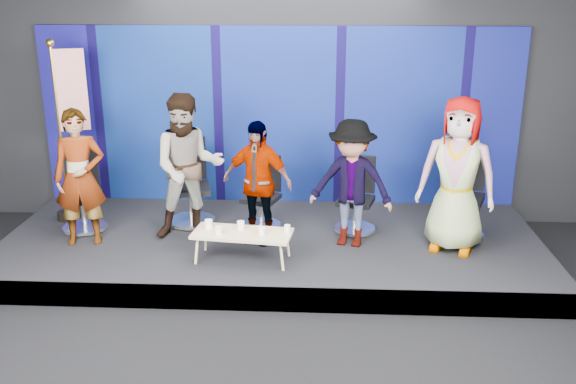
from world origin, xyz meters
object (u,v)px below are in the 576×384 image
panelist_c (257,182)px  flag_stand (69,127)px  chair_b (190,196)px  chair_d (356,207)px  mug_b (218,230)px  panelist_d (351,184)px  mug_a (209,224)px  mug_c (241,225)px  chair_a (83,204)px  mug_e (287,229)px  panelist_e (457,175)px  mug_d (262,231)px  chair_c (262,204)px  coffee_table (242,234)px  chair_e (461,207)px  panelist_b (188,167)px

panelist_c → flag_stand: size_ratio=0.63×
panelist_c → chair_b: bearing=166.1°
chair_d → mug_b: (-1.68, -1.14, 0.08)m
chair_d → panelist_d: size_ratio=0.62×
mug_a → mug_c: 0.39m
chair_a → flag_stand: (-0.24, 0.40, 0.97)m
mug_c → mug_e: mug_c is taller
panelist_c → panelist_d: (1.18, -0.06, 0.02)m
panelist_e → mug_e: (-2.04, -0.45, -0.56)m
panelist_d → panelist_e: bearing=11.2°
panelist_d → mug_b: (-1.58, -0.65, -0.40)m
panelist_e → mug_c: (-2.60, -0.40, -0.55)m
mug_d → mug_e: 0.31m
chair_c → panelist_d: 1.38m
panelist_e → flag_stand: (-5.07, 0.83, 0.36)m
chair_d → mug_d: (-1.16, -1.12, 0.08)m
chair_c → panelist_d: size_ratio=0.60×
chair_d → coffee_table: chair_d is taller
chair_c → mug_b: bearing=-91.1°
mug_c → flag_stand: (-2.47, 1.23, 0.91)m
panelist_c → mug_b: size_ratio=16.69×
panelist_c → chair_e: bearing=25.2°
panelist_e → mug_b: size_ratio=20.31×
mug_c → flag_stand: 2.90m
chair_a → panelist_c: panelist_c is taller
chair_a → chair_d: chair_a is taller
chair_d → flag_stand: bearing=-168.9°
mug_d → mug_e: (0.30, 0.09, -0.00)m
chair_c → mug_c: size_ratio=9.38×
chair_e → mug_b: 3.21m
chair_a → coffee_table: 2.44m
panelist_c → flag_stand: (-2.62, 0.70, 0.53)m
chair_c → flag_stand: bearing=-166.4°
chair_e → mug_d: chair_e is taller
panelist_b → coffee_table: (0.77, -0.74, -0.61)m
chair_b → mug_b: (0.59, -1.31, 0.02)m
mug_c → chair_a: bearing=159.5°
mug_b → flag_stand: (-2.22, 1.40, 0.91)m
mug_b → mug_c: bearing=34.0°
chair_c → flag_stand: 2.83m
chair_b → chair_a: bearing=179.6°
coffee_table → mug_c: 0.12m
panelist_d → chair_e: panelist_d is taller
panelist_c → mug_d: 0.79m
chair_b → chair_d: (2.27, -0.18, -0.05)m
chair_c → coffee_table: size_ratio=0.80×
chair_d → chair_e: bearing=10.8°
chair_c → mug_d: chair_c is taller
chair_d → mug_a: chair_d is taller
chair_d → mug_a: bearing=-137.4°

